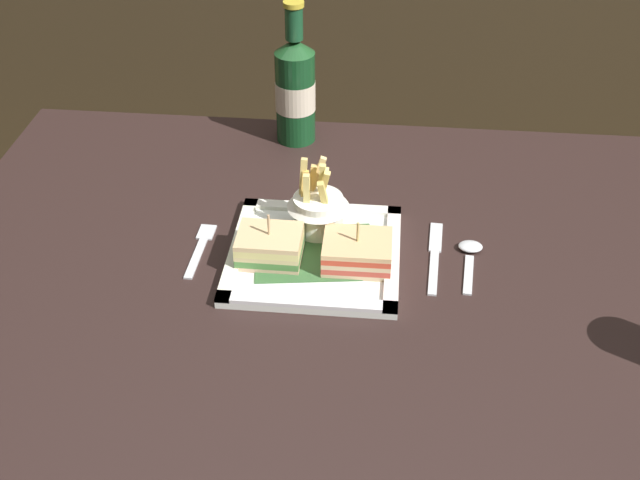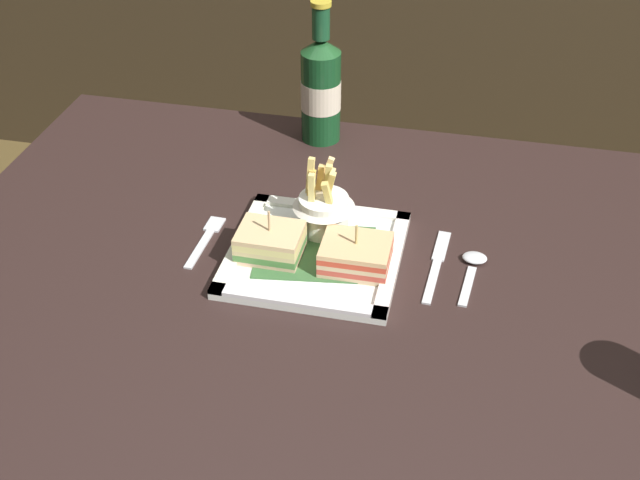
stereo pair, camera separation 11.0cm
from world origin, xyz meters
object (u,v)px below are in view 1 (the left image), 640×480
Objects in this scene: fork at (201,247)px; knife at (435,254)px; fries_cup at (318,206)px; sandwich_half_right at (357,250)px; dining_table at (325,354)px; spoon at (470,253)px; square_plate at (315,255)px; sandwich_half_left at (270,244)px; beer_bottle at (295,88)px.

knife is at bearing 2.68° from fork.
knife is (0.17, -0.03, -0.05)m from fries_cup.
sandwich_half_right is 0.12m from knife.
dining_table is 10.38× the size of fries_cup.
sandwich_half_right is 0.81× the size of spoon.
fries_cup is 0.66× the size of knife.
square_plate reaches higher than fork.
square_plate is 0.17m from fork.
sandwich_half_left is 0.10m from fries_cup.
beer_bottle is at bearing 127.05° from knife.
beer_bottle reaches higher than spoon.
dining_table is at bearing -76.69° from beer_bottle.
spoon is at bearing 7.10° from square_plate.
fries_cup is 0.18m from knife.
fries_cup reaches higher than fork.
knife is (0.34, 0.02, 0.00)m from fork.
knife is 1.43× the size of spoon.
fries_cup is at bearing 50.18° from sandwich_half_left.
fork is 0.39m from spoon.
spoon is (0.28, 0.04, -0.03)m from sandwich_half_left.
sandwich_half_left reaches higher than knife.
fork is (-0.19, 0.03, 0.17)m from dining_table.
fries_cup is at bearing 130.92° from sandwich_half_right.
knife is (0.17, 0.03, -0.01)m from square_plate.
dining_table is 0.27m from spoon.
sandwich_half_left is 0.24m from knife.
sandwich_half_left is 0.94× the size of sandwich_half_right.
fries_cup reaches higher than square_plate.
square_plate is 0.17m from knife.
knife is at bearing 15.71° from dining_table.
square_plate is 2.16× the size of fries_cup.
sandwich_half_left is 0.11m from fork.
knife is (0.15, 0.04, 0.17)m from dining_table.
spoon is (0.29, -0.31, -0.09)m from beer_bottle.
fries_cup is at bearing 16.24° from fork.
beer_bottle is (-0.09, 0.36, 0.27)m from dining_table.
square_plate is 2.69× the size of sandwich_half_left.
fries_cup reaches higher than dining_table.
dining_table is at bearing -164.29° from knife.
square_plate is at bearing -3.11° from fork.
fork is at bearing -106.70° from beer_bottle.
sandwich_half_right is at bearing -160.36° from knife.
knife is at bearing -52.95° from beer_bottle.
square_plate is 0.07m from sandwich_half_right.
fork is (-0.23, 0.02, -0.03)m from sandwich_half_right.
beer_bottle is 2.11× the size of spoon.
sandwich_half_right is at bearing -13.07° from square_plate.
fork is 1.09× the size of spoon.
spoon reaches higher than knife.
fries_cup is 0.30m from beer_bottle.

